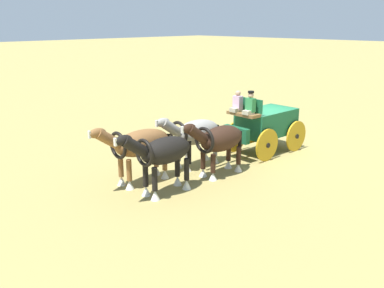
# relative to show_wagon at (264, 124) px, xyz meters

# --- Properties ---
(ground_plane) EXTENTS (220.00, 220.00, 0.00)m
(ground_plane) POSITION_rel_show_wagon_xyz_m (-0.16, 0.01, -1.27)
(ground_plane) COLOR #9E8C4C
(show_wagon) EXTENTS (5.60, 2.02, 2.87)m
(show_wagon) POSITION_rel_show_wagon_xyz_m (0.00, 0.00, 0.00)
(show_wagon) COLOR #195B38
(show_wagon) RESTS_ON ground
(draft_horse_rear_near) EXTENTS (3.02, 1.04, 2.19)m
(draft_horse_rear_near) POSITION_rel_show_wagon_xyz_m (3.48, 0.48, 0.05)
(draft_horse_rear_near) COLOR #331E14
(draft_horse_rear_near) RESTS_ON ground
(draft_horse_rear_off) EXTENTS (3.18, 1.07, 2.18)m
(draft_horse_rear_off) POSITION_rel_show_wagon_xyz_m (3.42, -0.82, 0.05)
(draft_horse_rear_off) COLOR #9E998E
(draft_horse_rear_off) RESTS_ON ground
(draft_horse_lead_near) EXTENTS (3.00, 0.99, 2.27)m
(draft_horse_lead_near) POSITION_rel_show_wagon_xyz_m (6.09, 0.35, 0.12)
(draft_horse_lead_near) COLOR black
(draft_horse_lead_near) RESTS_ON ground
(draft_horse_lead_off) EXTENTS (3.24, 1.04, 2.25)m
(draft_horse_lead_off) POSITION_rel_show_wagon_xyz_m (6.02, -0.95, 0.11)
(draft_horse_lead_off) COLOR brown
(draft_horse_lead_off) RESTS_ON ground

